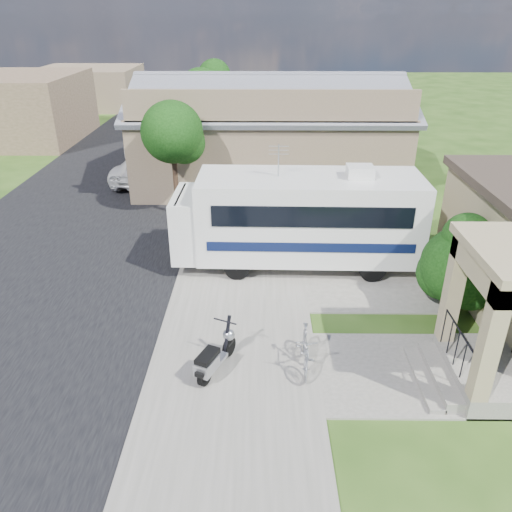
{
  "coord_description": "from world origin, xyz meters",
  "views": [
    {
      "loc": [
        -0.37,
        -10.24,
        7.65
      ],
      "look_at": [
        -0.5,
        2.5,
        1.3
      ],
      "focal_mm": 35.0,
      "sensor_mm": 36.0,
      "label": 1
    }
  ],
  "objects_px": {
    "van": "(154,135)",
    "garden_hose": "(429,352)",
    "shrub": "(463,262)",
    "pickup_truck": "(150,165)",
    "motorhome": "(299,217)",
    "scooter": "(215,357)",
    "bicycle": "(305,351)"
  },
  "relations": [
    {
      "from": "van",
      "to": "garden_hose",
      "type": "xyz_separation_m",
      "value": [
        10.6,
        -19.83,
        -0.77
      ]
    },
    {
      "from": "shrub",
      "to": "bicycle",
      "type": "relative_size",
      "value": 1.76
    },
    {
      "from": "bicycle",
      "to": "garden_hose",
      "type": "bearing_deg",
      "value": 12.64
    },
    {
      "from": "van",
      "to": "garden_hose",
      "type": "bearing_deg",
      "value": -59.58
    },
    {
      "from": "bicycle",
      "to": "van",
      "type": "relative_size",
      "value": 0.28
    },
    {
      "from": "pickup_truck",
      "to": "van",
      "type": "relative_size",
      "value": 0.9
    },
    {
      "from": "bicycle",
      "to": "motorhome",
      "type": "bearing_deg",
      "value": 90.58
    },
    {
      "from": "motorhome",
      "to": "pickup_truck",
      "type": "distance_m",
      "value": 11.33
    },
    {
      "from": "motorhome",
      "to": "shrub",
      "type": "relative_size",
      "value": 2.67
    },
    {
      "from": "scooter",
      "to": "pickup_truck",
      "type": "height_order",
      "value": "pickup_truck"
    },
    {
      "from": "van",
      "to": "garden_hose",
      "type": "relative_size",
      "value": 16.67
    },
    {
      "from": "scooter",
      "to": "garden_hose",
      "type": "relative_size",
      "value": 4.52
    },
    {
      "from": "shrub",
      "to": "van",
      "type": "height_order",
      "value": "shrub"
    },
    {
      "from": "shrub",
      "to": "garden_hose",
      "type": "relative_size",
      "value": 8.3
    },
    {
      "from": "van",
      "to": "garden_hose",
      "type": "distance_m",
      "value": 22.5
    },
    {
      "from": "motorhome",
      "to": "van",
      "type": "bearing_deg",
      "value": 118.0
    },
    {
      "from": "bicycle",
      "to": "pickup_truck",
      "type": "distance_m",
      "value": 15.83
    },
    {
      "from": "motorhome",
      "to": "garden_hose",
      "type": "relative_size",
      "value": 22.12
    },
    {
      "from": "pickup_truck",
      "to": "van",
      "type": "bearing_deg",
      "value": -73.34
    },
    {
      "from": "shrub",
      "to": "van",
      "type": "bearing_deg",
      "value": 123.83
    },
    {
      "from": "pickup_truck",
      "to": "garden_hose",
      "type": "distance_m",
      "value": 16.9
    },
    {
      "from": "motorhome",
      "to": "van",
      "type": "xyz_separation_m",
      "value": [
        -7.65,
        15.05,
        -0.85
      ]
    },
    {
      "from": "scooter",
      "to": "garden_hose",
      "type": "height_order",
      "value": "scooter"
    },
    {
      "from": "motorhome",
      "to": "scooter",
      "type": "height_order",
      "value": "motorhome"
    },
    {
      "from": "pickup_truck",
      "to": "motorhome",
      "type": "bearing_deg",
      "value": 133.86
    },
    {
      "from": "motorhome",
      "to": "garden_hose",
      "type": "xyz_separation_m",
      "value": [
        2.95,
        -4.78,
        -1.62
      ]
    },
    {
      "from": "bicycle",
      "to": "pickup_truck",
      "type": "xyz_separation_m",
      "value": [
        -6.52,
        14.43,
        0.23
      ]
    },
    {
      "from": "van",
      "to": "scooter",
      "type": "bearing_deg",
      "value": -73.07
    },
    {
      "from": "scooter",
      "to": "bicycle",
      "type": "distance_m",
      "value": 2.11
    },
    {
      "from": "motorhome",
      "to": "pickup_truck",
      "type": "relative_size",
      "value": 1.48
    },
    {
      "from": "pickup_truck",
      "to": "garden_hose",
      "type": "xyz_separation_m",
      "value": [
        9.64,
        -13.87,
        -0.65
      ]
    },
    {
      "from": "garden_hose",
      "to": "pickup_truck",
      "type": "bearing_deg",
      "value": 124.79
    }
  ]
}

